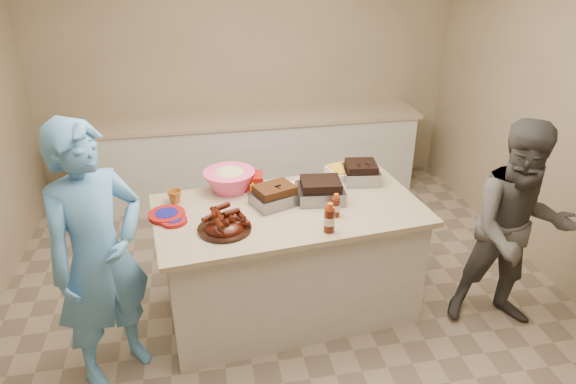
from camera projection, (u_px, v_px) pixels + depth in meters
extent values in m
cube|color=#47230F|center=(275.00, 204.00, 3.68)|extent=(0.37, 0.33, 0.09)
cube|color=black|center=(320.00, 200.00, 3.75)|extent=(0.36, 0.31, 0.10)
cube|color=gray|center=(360.00, 181.00, 4.03)|extent=(0.30, 0.30, 0.11)
cylinder|color=silver|center=(296.00, 192.00, 3.86)|extent=(0.33, 0.33, 0.05)
cube|color=yellow|center=(348.00, 175.00, 4.13)|extent=(0.36, 0.29, 0.08)
cylinder|color=#46160A|center=(329.00, 231.00, 3.35)|extent=(0.08, 0.08, 0.21)
cylinder|color=#46160A|center=(335.00, 216.00, 3.53)|extent=(0.06, 0.06, 0.17)
cylinder|color=#F8A500|center=(253.00, 195.00, 3.81)|extent=(0.04, 0.04, 0.11)
imported|color=silver|center=(271.00, 193.00, 3.84)|extent=(0.13, 0.05, 0.13)
cylinder|color=maroon|center=(167.00, 217.00, 3.52)|extent=(0.28, 0.28, 0.03)
cylinder|color=maroon|center=(174.00, 222.00, 3.45)|extent=(0.20, 0.20, 0.02)
imported|color=#995C20|center=(176.00, 203.00, 3.70)|extent=(0.11, 0.11, 0.10)
cube|color=maroon|center=(248.00, 188.00, 3.92)|extent=(0.24, 0.19, 0.11)
imported|color=#589BD9|center=(121.00, 366.00, 3.49)|extent=(1.60, 1.78, 0.42)
imported|color=#524F4A|center=(497.00, 318.00, 3.92)|extent=(1.12, 1.71, 0.60)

